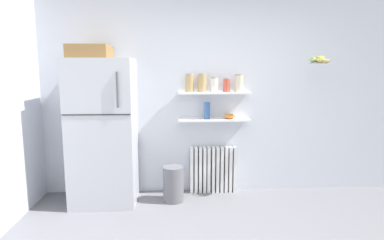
{
  "coord_description": "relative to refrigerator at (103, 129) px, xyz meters",
  "views": [
    {
      "loc": [
        -0.44,
        -2.3,
        1.66
      ],
      "look_at": [
        -0.24,
        1.6,
        1.05
      ],
      "focal_mm": 30.29,
      "sensor_mm": 36.0,
      "label": 1
    }
  ],
  "objects": [
    {
      "name": "back_wall",
      "position": [
        1.34,
        0.38,
        0.37
      ],
      "size": [
        7.04,
        0.1,
        2.6
      ],
      "primitive_type": "cube",
      "color": "silver",
      "rests_on": "ground_plane"
    },
    {
      "name": "refrigerator",
      "position": [
        0.0,
        0.0,
        0.0
      ],
      "size": [
        0.78,
        0.69,
        1.95
      ],
      "color": "#B7BABF",
      "rests_on": "ground_plane"
    },
    {
      "name": "radiator",
      "position": [
        1.4,
        0.25,
        -0.62
      ],
      "size": [
        0.63,
        0.12,
        0.63
      ],
      "color": "white",
      "rests_on": "ground_plane"
    },
    {
      "name": "wall_shelf_lower",
      "position": [
        1.4,
        0.22,
        0.08
      ],
      "size": [
        0.94,
        0.22,
        0.02
      ],
      "primitive_type": "cube",
      "color": "white"
    },
    {
      "name": "wall_shelf_upper",
      "position": [
        1.4,
        0.22,
        0.43
      ],
      "size": [
        0.94,
        0.22,
        0.02
      ],
      "primitive_type": "cube",
      "color": "white"
    },
    {
      "name": "storage_jar_0",
      "position": [
        1.08,
        0.22,
        0.56
      ],
      "size": [
        0.11,
        0.11,
        0.24
      ],
      "color": "tan",
      "rests_on": "wall_shelf_upper"
    },
    {
      "name": "storage_jar_1",
      "position": [
        1.24,
        0.22,
        0.56
      ],
      "size": [
        0.12,
        0.12,
        0.24
      ],
      "color": "tan",
      "rests_on": "wall_shelf_upper"
    },
    {
      "name": "storage_jar_2",
      "position": [
        1.4,
        0.22,
        0.54
      ],
      "size": [
        0.1,
        0.1,
        0.19
      ],
      "color": "silver",
      "rests_on": "wall_shelf_upper"
    },
    {
      "name": "storage_jar_3",
      "position": [
        1.56,
        0.22,
        0.54
      ],
      "size": [
        0.09,
        0.09,
        0.19
      ],
      "color": "#C64C38",
      "rests_on": "wall_shelf_upper"
    },
    {
      "name": "storage_jar_4",
      "position": [
        1.72,
        0.22,
        0.56
      ],
      "size": [
        0.11,
        0.11,
        0.23
      ],
      "color": "beige",
      "rests_on": "wall_shelf_upper"
    },
    {
      "name": "vase",
      "position": [
        1.31,
        0.22,
        0.2
      ],
      "size": [
        0.08,
        0.08,
        0.22
      ],
      "primitive_type": "cylinder",
      "color": "#38609E",
      "rests_on": "wall_shelf_lower"
    },
    {
      "name": "shelf_bowl",
      "position": [
        1.61,
        0.22,
        0.12
      ],
      "size": [
        0.15,
        0.15,
        0.07
      ],
      "primitive_type": "ellipsoid",
      "color": "orange",
      "rests_on": "wall_shelf_lower"
    },
    {
      "name": "trash_bin",
      "position": [
        0.86,
        -0.04,
        -0.7
      ],
      "size": [
        0.26,
        0.26,
        0.45
      ],
      "primitive_type": "cylinder",
      "color": "slate",
      "rests_on": "ground_plane"
    },
    {
      "name": "hanging_fruit_basket",
      "position": [
        2.66,
        -0.02,
        0.85
      ],
      "size": [
        0.28,
        0.28,
        0.09
      ],
      "color": "#B2B2B7"
    }
  ]
}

